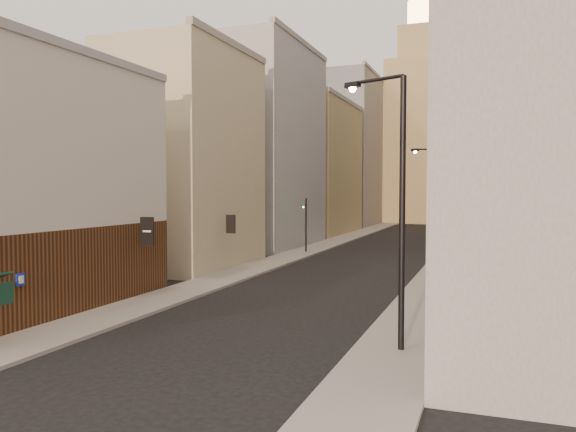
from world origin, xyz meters
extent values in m
plane|color=black|center=(0.00, 0.00, 0.00)|extent=(360.00, 360.00, 0.00)
cube|color=gray|center=(-6.50, 55.00, 0.07)|extent=(3.00, 140.00, 0.15)
cube|color=gray|center=(6.50, 55.00, 0.07)|extent=(3.00, 140.00, 0.15)
cube|color=#522F17|center=(-11.00, 9.00, 2.00)|extent=(6.00, 16.00, 4.00)
cube|color=beige|center=(-11.00, 9.00, 8.00)|extent=(6.00, 16.00, 8.00)
cube|color=gray|center=(-8.20, 9.00, 12.10)|extent=(0.60, 16.00, 0.40)
cube|color=#132BA1|center=(-7.95, 6.20, 2.20)|extent=(0.08, 0.40, 0.50)
cube|color=black|center=(-7.30, 14.00, 3.60)|extent=(0.80, 0.08, 1.50)
cube|color=black|center=(-7.30, 24.00, 3.40)|extent=(0.70, 0.08, 1.30)
cube|color=tan|center=(-12.00, 26.00, 8.00)|extent=(8.00, 12.00, 16.00)
cube|color=gray|center=(-12.00, 42.00, 10.00)|extent=(8.00, 16.00, 20.00)
cube|color=#9E8C59|center=(-12.00, 60.00, 8.50)|extent=(8.00, 18.00, 17.00)
cube|color=gray|center=(-12.00, 80.00, 12.00)|extent=(8.00, 20.00, 24.00)
cube|color=gray|center=(12.00, 12.00, 8.00)|extent=(8.00, 16.00, 16.00)
cube|color=tan|center=(12.00, 30.00, 10.00)|extent=(8.00, 16.00, 20.00)
cube|color=gray|center=(12.00, 50.00, 13.00)|extent=(8.00, 20.00, 26.00)
cube|color=gray|center=(18.00, 78.00, 25.00)|extent=(20.00, 22.00, 50.00)
cube|color=#9E8C59|center=(-1.00, 92.00, 14.00)|extent=(14.00, 14.00, 28.00)
cube|color=#9E8C59|center=(-1.00, 92.00, 31.00)|extent=(10.00, 10.00, 6.00)
cylinder|color=#FFCC72|center=(-1.00, 92.00, 36.50)|extent=(8.00, 8.00, 5.00)
cube|color=silver|center=(10.00, 78.00, 17.00)|extent=(8.00, 8.00, 34.00)
cylinder|color=black|center=(6.68, 8.72, 4.85)|extent=(0.22, 0.22, 9.69)
cylinder|color=black|center=(5.69, 9.14, 9.69)|extent=(2.04, 0.95, 0.13)
cube|color=black|center=(4.69, 9.55, 9.64)|extent=(0.64, 0.45, 0.19)
sphere|color=#FF933F|center=(4.69, 9.55, 9.50)|extent=(0.26, 0.26, 0.26)
cylinder|color=black|center=(6.40, 28.81, 4.26)|extent=(0.19, 0.19, 8.53)
cylinder|color=black|center=(5.53, 28.43, 8.53)|extent=(1.78, 0.86, 0.11)
cube|color=black|center=(4.66, 28.05, 8.48)|extent=(0.56, 0.40, 0.17)
sphere|color=#FF933F|center=(4.66, 28.05, 8.35)|extent=(0.23, 0.23, 0.23)
cylinder|color=black|center=(-6.18, 37.28, 2.50)|extent=(0.16, 0.16, 5.00)
imported|color=black|center=(-6.18, 37.28, 4.20)|extent=(0.44, 0.44, 1.20)
sphere|color=#19E533|center=(-6.43, 37.28, 4.20)|extent=(0.16, 0.16, 0.16)
cylinder|color=black|center=(6.61, 45.02, 2.50)|extent=(0.16, 0.16, 5.00)
imported|color=black|center=(6.61, 45.02, 4.20)|extent=(0.81, 0.81, 1.50)
sphere|color=#19E533|center=(6.86, 45.02, 4.20)|extent=(0.16, 0.16, 0.16)
camera|label=1|loc=(9.59, -10.95, 5.76)|focal=35.00mm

